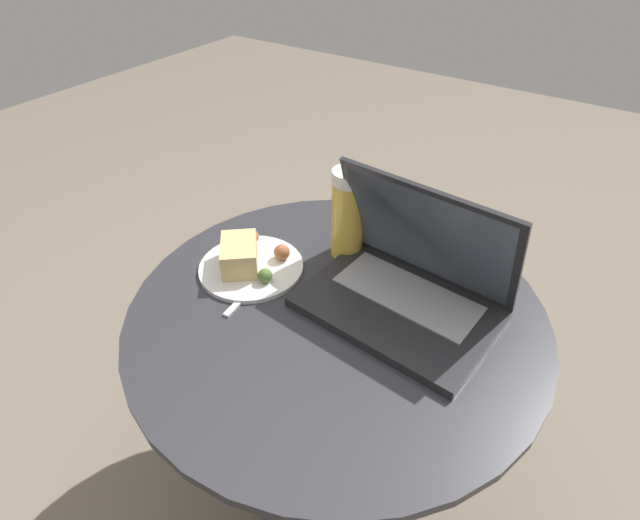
# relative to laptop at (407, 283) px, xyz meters

# --- Properties ---
(ground_plane) EXTENTS (6.00, 6.00, 0.00)m
(ground_plane) POSITION_rel_laptop_xyz_m (-0.10, -0.08, -0.61)
(ground_plane) COLOR #726656
(table) EXTENTS (0.74, 0.74, 0.56)m
(table) POSITION_rel_laptop_xyz_m (-0.10, -0.08, -0.20)
(table) COLOR #515156
(table) RESTS_ON ground_plane
(laptop) EXTENTS (0.35, 0.25, 0.23)m
(laptop) POSITION_rel_laptop_xyz_m (0.00, 0.00, 0.00)
(laptop) COLOR #232326
(laptop) RESTS_ON table
(beer_glass) EXTENTS (0.06, 0.06, 0.19)m
(beer_glass) POSITION_rel_laptop_xyz_m (-0.17, 0.07, 0.05)
(beer_glass) COLOR gold
(beer_glass) RESTS_ON table
(snack_plate) EXTENTS (0.20, 0.20, 0.06)m
(snack_plate) POSITION_rel_laptop_xyz_m (-0.30, -0.08, -0.03)
(snack_plate) COLOR silver
(snack_plate) RESTS_ON table
(fork) EXTENTS (0.04, 0.19, 0.00)m
(fork) POSITION_rel_laptop_xyz_m (-0.25, -0.10, -0.05)
(fork) COLOR silver
(fork) RESTS_ON table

